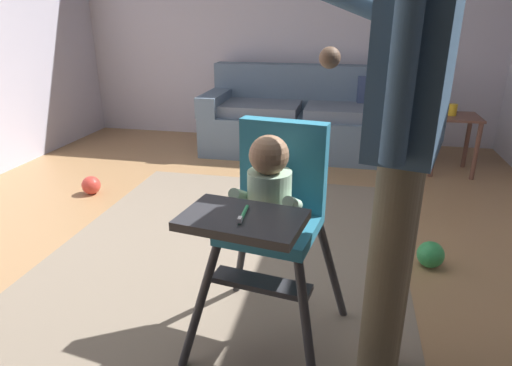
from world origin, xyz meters
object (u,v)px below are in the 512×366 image
(adult_standing, at_px, (404,144))
(toy_ball_second, at_px, (431,255))
(toy_ball, at_px, (91,185))
(couch, at_px, (304,120))
(sippy_cup, at_px, (453,110))
(high_chair, at_px, (271,203))
(side_table, at_px, (453,131))

(adult_standing, distance_m, toy_ball_second, 1.30)
(toy_ball, distance_m, toy_ball_second, 2.55)
(couch, distance_m, sippy_cup, 1.41)
(couch, height_order, toy_ball, couch)
(adult_standing, distance_m, toy_ball, 2.75)
(high_chair, bearing_deg, adult_standing, 83.41)
(couch, height_order, adult_standing, adult_standing)
(toy_ball, distance_m, side_table, 3.13)
(toy_ball, height_order, sippy_cup, sippy_cup)
(adult_standing, height_order, toy_ball_second, adult_standing)
(side_table, bearing_deg, sippy_cup, 180.00)
(high_chair, height_order, toy_ball_second, high_chair)
(couch, xyz_separation_m, toy_ball_second, (0.96, -2.13, -0.26))
(sippy_cup, bearing_deg, high_chair, -114.78)
(high_chair, distance_m, adult_standing, 0.56)
(couch, distance_m, side_table, 1.42)
(toy_ball, relative_size, sippy_cup, 1.46)
(couch, bearing_deg, sippy_cup, 73.76)
(adult_standing, relative_size, toy_ball_second, 11.12)
(high_chair, relative_size, toy_ball, 6.53)
(high_chair, bearing_deg, toy_ball_second, 143.33)
(couch, relative_size, toy_ball, 13.73)
(toy_ball, relative_size, toy_ball_second, 0.97)
(toy_ball, bearing_deg, sippy_cup, 22.07)
(toy_ball_second, height_order, side_table, side_table)
(high_chair, distance_m, side_table, 2.80)
(toy_ball_second, distance_m, sippy_cup, 1.85)
(couch, bearing_deg, high_chair, 3.37)
(couch, relative_size, sippy_cup, 20.08)
(adult_standing, bearing_deg, high_chair, -0.69)
(side_table, xyz_separation_m, sippy_cup, (-0.03, 0.00, 0.19))
(side_table, height_order, sippy_cup, sippy_cup)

